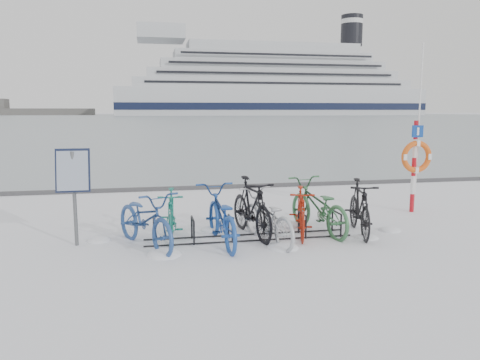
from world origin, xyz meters
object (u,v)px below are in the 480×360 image
info_board (73,176)px  cruise_ferry (270,88)px  lifebuoy_station (416,157)px  bike_rack (249,229)px

info_board → cruise_ferry: size_ratio=0.01×
lifebuoy_station → bike_rack: bearing=-161.0°
info_board → cruise_ferry: cruise_ferry is taller
lifebuoy_station → cruise_ferry: size_ratio=0.03×
info_board → lifebuoy_station: bearing=10.3°
bike_rack → cruise_ferry: size_ratio=0.03×
info_board → lifebuoy_station: size_ratio=0.44×
bike_rack → lifebuoy_station: 4.82m
info_board → cruise_ferry: bearing=74.3°
bike_rack → cruise_ferry: (59.68, 223.27, 13.58)m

